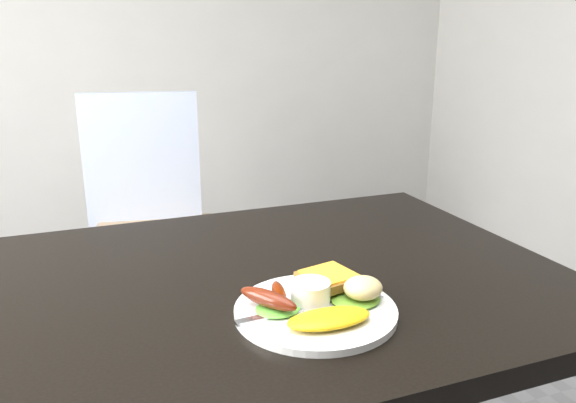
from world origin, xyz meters
TOP-DOWN VIEW (x-y plane):
  - dining_table at (0.00, 0.00)m, footprint 1.20×0.80m
  - dining_chair at (-0.01, 1.08)m, footprint 0.51×0.51m
  - person at (-0.29, 0.49)m, footprint 0.63×0.49m
  - plate at (0.08, -0.17)m, footprint 0.26×0.26m
  - lettuce_left at (0.02, -0.16)m, footprint 0.08×0.07m
  - lettuce_right at (0.15, -0.17)m, footprint 0.10×0.10m
  - omelette at (0.07, -0.23)m, footprint 0.13×0.07m
  - sausage_a at (0.01, -0.15)m, footprint 0.08×0.11m
  - sausage_b at (0.03, -0.14)m, footprint 0.04×0.09m
  - ramekin at (0.08, -0.15)m, footprint 0.08×0.08m
  - toast_a at (0.12, -0.10)m, footprint 0.09×0.09m
  - toast_b at (0.13, -0.12)m, footprint 0.10×0.10m
  - potato_salad at (0.16, -0.18)m, footprint 0.08×0.08m
  - fork at (0.04, -0.17)m, footprint 0.18×0.03m

SIDE VIEW (x-z plane):
  - dining_chair at x=-0.01m, z-range 0.42..0.48m
  - dining_table at x=0.00m, z-range 0.71..0.75m
  - plate at x=0.08m, z-range 0.75..0.76m
  - fork at x=0.04m, z-range 0.76..0.77m
  - lettuce_right at x=0.15m, z-range 0.76..0.77m
  - lettuce_left at x=0.02m, z-range 0.76..0.77m
  - toast_a at x=0.12m, z-range 0.76..0.77m
  - omelette at x=0.07m, z-range 0.76..0.78m
  - person at x=-0.29m, z-range 0.00..1.56m
  - ramekin at x=0.08m, z-range 0.76..0.80m
  - toast_b at x=0.13m, z-range 0.77..0.79m
  - sausage_a at x=0.01m, z-range 0.77..0.80m
  - sausage_b at x=0.03m, z-range 0.77..0.79m
  - potato_salad at x=0.16m, z-range 0.77..0.80m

